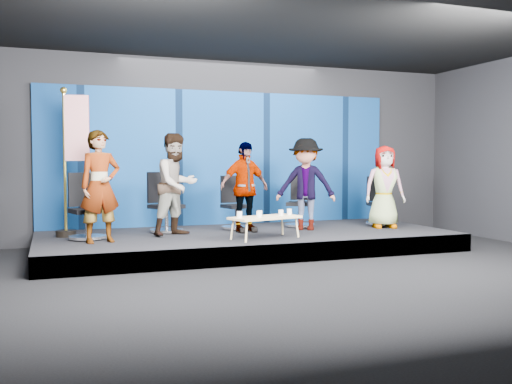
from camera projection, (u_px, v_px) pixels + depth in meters
The scene contains 21 objects.
ground at pixel (310, 277), 7.56m from camera, with size 10.00×10.00×0.00m, color black.
room_walls at pixel (310, 92), 7.44m from camera, with size 10.02×8.02×3.51m.
riser at pixel (248, 241), 9.90m from camera, with size 7.00×3.00×0.30m, color black.
backdrop at pixel (224, 158), 11.19m from camera, with size 7.00×0.08×2.60m, color #06234E.
chair_a at pixel (86, 217), 9.00m from camera, with size 0.73×0.73×1.05m.
panelist_a at pixel (100, 186), 8.60m from camera, with size 0.62×0.41×1.70m, color black.
chair_b at pixel (164, 213), 9.89m from camera, with size 0.80×0.80×1.05m.
panelist_b at pixel (176, 184), 9.44m from camera, with size 0.82×0.64×1.70m, color black.
chair_c at pixel (235, 211), 10.38m from camera, with size 0.64×0.64×0.97m.
panelist_c at pixel (244, 187), 9.89m from camera, with size 0.92×0.38×1.57m, color black.
chair_d at pixel (300, 209), 10.75m from camera, with size 0.79×0.79×1.02m.
panelist_d at pixel (306, 184), 10.22m from camera, with size 1.06×0.61×1.65m, color black.
chair_e at pixel (379, 209), 11.09m from camera, with size 0.64×0.64×0.94m.
panelist_e at pixel (384, 187), 10.56m from camera, with size 0.74×0.48×1.52m, color black.
coffee_table at pixel (265, 218), 9.07m from camera, with size 1.24×0.80×0.35m.
mug_a at pixel (239, 215), 8.85m from camera, with size 0.08×0.08×0.10m, color silver.
mug_b at pixel (259, 214), 8.95m from camera, with size 0.08×0.08×0.10m, color silver.
mug_c at pixel (260, 213), 9.12m from camera, with size 0.08×0.08×0.09m, color silver.
mug_d at pixel (281, 213), 9.23m from camera, with size 0.08×0.08×0.09m, color silver.
mug_e at pixel (289, 212), 9.38m from camera, with size 0.08×0.08×0.10m, color silver.
flag_stand at pixel (72, 158), 9.28m from camera, with size 0.55×0.32×2.44m.
Camera 1 is at (-3.23, -6.80, 1.52)m, focal length 40.00 mm.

